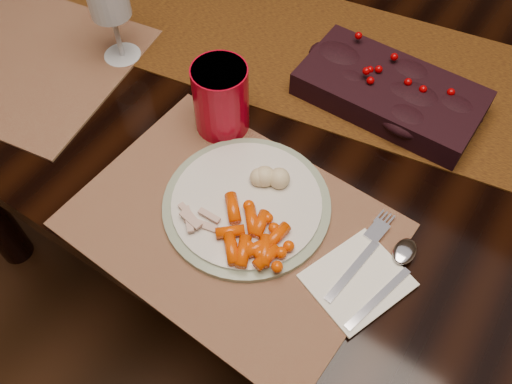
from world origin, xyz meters
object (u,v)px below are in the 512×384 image
Objects in this scene: turkey_shreds at (199,215)px; dinner_plate at (247,204)px; dining_table at (334,215)px; baby_carrots at (245,239)px; mashed_potatoes at (269,173)px; centerpiece at (391,89)px; napkin at (357,280)px; wine_glass at (111,12)px; placemat_main at (232,225)px; red_cup at (221,99)px.

dinner_plate is at bearing 56.11° from turkey_shreds.
dining_table is at bearing 75.95° from turkey_shreds.
baby_carrots is 1.50× the size of mashed_potatoes.
mashed_potatoes is (-0.08, -0.28, 0.00)m from centerpiece.
napkin is (0.25, 0.05, -0.02)m from turkey_shreds.
dining_table is 23.74× the size of mashed_potatoes.
wine_glass is (-0.44, 0.22, 0.07)m from baby_carrots.
dining_table is 6.77× the size of dinner_plate.
dining_table is 13.35× the size of napkin.
turkey_shreds is at bearing -108.34° from centerpiece.
placemat_main is 1.78× the size of dinner_plate.
dinner_plate is 0.08m from turkey_shreds.
placemat_main is at bearing -103.48° from centerpiece.
red_cup is at bearing 178.30° from napkin.
turkey_shreds is at bearing -146.34° from placemat_main.
dinner_plate is 3.67× the size of turkey_shreds.
red_cup reaches higher than centerpiece.
baby_carrots is 0.08m from turkey_shreds.
dining_table is 0.67m from wine_glass.
red_cup reaches higher than mashed_potatoes.
mashed_potatoes reaches higher than dinner_plate.
red_cup is at bearing -136.18° from centerpiece.
mashed_potatoes is 0.16m from red_cup.
red_cup is at bearing 133.04° from baby_carrots.
centerpiece is 0.42m from turkey_shreds.
dinner_plate reaches higher than napkin.
centerpiece is 0.38m from placemat_main.
baby_carrots is 0.12m from mashed_potatoes.
mashed_potatoes is (0.01, 0.09, 0.04)m from placemat_main.
turkey_shreds is at bearing -123.89° from dinner_plate.
napkin is 0.64m from wine_glass.
centerpiece reaches higher than baby_carrots.
red_cup is (-0.17, 0.18, 0.04)m from baby_carrots.
placemat_main is at bearing -153.51° from napkin.
placemat_main is (-0.05, -0.33, 0.38)m from dining_table.
placemat_main is at bearing -50.88° from red_cup.
dining_table is 8.76× the size of wine_glass.
wine_glass is (-0.41, 0.11, 0.06)m from mashed_potatoes.
turkey_shreds is 0.56× the size of red_cup.
dinner_plate is (-0.09, -0.33, -0.02)m from centerpiece.
mashed_potatoes is at bearing 104.72° from baby_carrots.
dining_table is at bearing 88.70° from baby_carrots.
baby_carrots is at bearing -97.11° from centerpiece.
baby_carrots is (-0.01, -0.36, 0.40)m from dining_table.
baby_carrots is 0.25m from red_cup.
mashed_potatoes is 1.05× the size of turkey_shreds.
napkin is (0.21, -0.02, -0.01)m from dinner_plate.
placemat_main reaches higher than dining_table.
red_cup is (-0.13, 0.16, 0.07)m from placemat_main.
mashed_potatoes is 0.13m from turkey_shreds.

